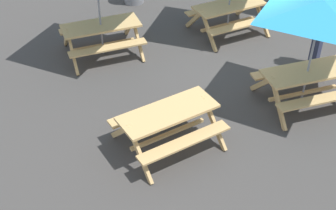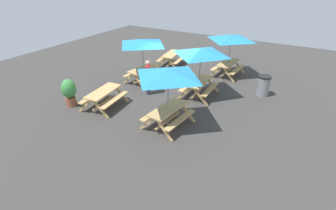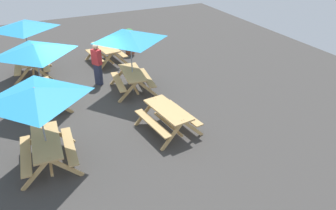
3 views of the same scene
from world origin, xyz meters
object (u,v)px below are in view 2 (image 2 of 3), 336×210
picnic_table_2 (168,78)px  person_standing (148,77)px  potted_plant_0 (69,91)px  picnic_table_4 (104,95)px  picnic_table_5 (201,55)px  trash_bin_gray (263,86)px  picnic_table_3 (142,45)px  picnic_table_1 (172,57)px  picnic_table_0 (231,40)px

picnic_table_2 → person_standing: bearing=-126.8°
potted_plant_0 → picnic_table_4: bearing=115.6°
potted_plant_0 → person_standing: bearing=140.1°
picnic_table_5 → trash_bin_gray: 3.40m
picnic_table_3 → picnic_table_5: (0.08, 3.22, 0.00)m
picnic_table_3 → picnic_table_4: (3.19, 0.11, -1.43)m
trash_bin_gray → person_standing: person_standing is taller
picnic_table_5 → picnic_table_2: bearing=-1.0°
picnic_table_1 → picnic_table_3: picnic_table_3 is taller
picnic_table_0 → picnic_table_1: (0.10, -3.56, -1.43)m
picnic_table_2 → person_standing: picnic_table_2 is taller
picnic_table_5 → picnic_table_3: bearing=-93.9°
potted_plant_0 → picnic_table_0: bearing=145.6°
picnic_table_0 → person_standing: picnic_table_0 is taller
picnic_table_0 → person_standing: 5.06m
picnic_table_3 → trash_bin_gray: size_ratio=2.38×
picnic_table_5 → person_standing: size_ratio=1.40×
picnic_table_0 → trash_bin_gray: 3.22m
picnic_table_2 → trash_bin_gray: 5.49m
trash_bin_gray → picnic_table_3: bearing=-75.8°
picnic_table_1 → trash_bin_gray: trash_bin_gray is taller
picnic_table_5 → picnic_table_1: bearing=-136.5°
picnic_table_3 → trash_bin_gray: 6.21m
potted_plant_0 → person_standing: 3.58m
picnic_table_0 → picnic_table_2: bearing=1.3°
picnic_table_5 → potted_plant_0: size_ratio=1.88×
picnic_table_0 → picnic_table_2: 6.31m
picnic_table_1 → picnic_table_2: (6.20, 3.32, 1.43)m
picnic_table_1 → picnic_table_0: bearing=84.2°
picnic_table_0 → picnic_table_1: 3.83m
picnic_table_1 → potted_plant_0: bearing=-17.6°
picnic_table_0 → person_standing: bearing=-26.9°
picnic_table_3 → picnic_table_0: bearing=138.3°
picnic_table_1 → potted_plant_0: size_ratio=1.58×
picnic_table_5 → trash_bin_gray: (-1.56, 2.63, -1.49)m
picnic_table_5 → potted_plant_0: picnic_table_5 is taller
person_standing → trash_bin_gray: bearing=-91.3°
picnic_table_1 → picnic_table_5: size_ratio=0.84×
picnic_table_4 → person_standing: bearing=149.9°
picnic_table_4 → trash_bin_gray: bearing=123.1°
picnic_table_3 → trash_bin_gray: bearing=110.7°
picnic_table_3 → potted_plant_0: 4.24m
picnic_table_3 → trash_bin_gray: picnic_table_3 is taller
picnic_table_3 → picnic_table_4: picnic_table_3 is taller
picnic_table_1 → picnic_table_2: picnic_table_2 is taller
trash_bin_gray → person_standing: 5.47m
picnic_table_3 → person_standing: 1.87m
picnic_table_0 → picnic_table_5: bearing=-2.1°
picnic_table_2 → picnic_table_5: same height
person_standing → picnic_table_1: bearing=-15.2°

